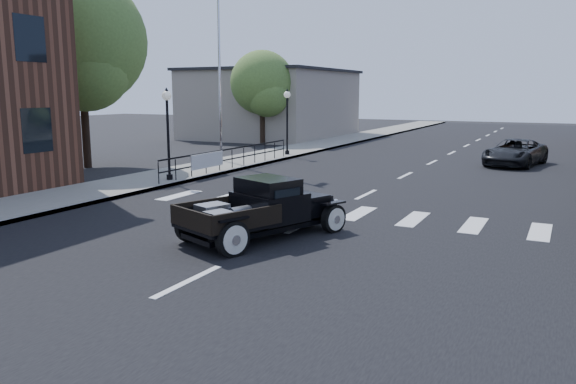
% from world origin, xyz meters
% --- Properties ---
extents(ground, '(120.00, 120.00, 0.00)m').
position_xyz_m(ground, '(0.00, 0.00, 0.00)').
color(ground, black).
rests_on(ground, ground).
extents(road, '(14.00, 80.00, 0.02)m').
position_xyz_m(road, '(0.00, 15.00, 0.01)').
color(road, black).
rests_on(road, ground).
extents(road_markings, '(12.00, 60.00, 0.06)m').
position_xyz_m(road_markings, '(0.00, 10.00, 0.00)').
color(road_markings, silver).
rests_on(road_markings, ground).
extents(sidewalk_left, '(3.00, 80.00, 0.15)m').
position_xyz_m(sidewalk_left, '(-8.50, 15.00, 0.07)').
color(sidewalk_left, gray).
rests_on(sidewalk_left, ground).
extents(low_building_left, '(10.00, 12.00, 5.00)m').
position_xyz_m(low_building_left, '(-15.00, 28.00, 2.50)').
color(low_building_left, gray).
rests_on(low_building_left, ground).
extents(railing, '(0.08, 10.00, 1.00)m').
position_xyz_m(railing, '(-7.30, 10.00, 0.65)').
color(railing, black).
rests_on(railing, sidewalk_left).
extents(banner, '(0.04, 2.20, 0.60)m').
position_xyz_m(banner, '(-7.22, 8.00, 0.45)').
color(banner, silver).
rests_on(banner, sidewalk_left).
extents(lamp_post_b, '(0.36, 0.36, 3.49)m').
position_xyz_m(lamp_post_b, '(-7.60, 6.00, 1.90)').
color(lamp_post_b, black).
rests_on(lamp_post_b, sidewalk_left).
extents(lamp_post_c, '(0.36, 0.36, 3.49)m').
position_xyz_m(lamp_post_c, '(-7.60, 16.00, 1.90)').
color(lamp_post_c, black).
rests_on(lamp_post_c, sidewalk_left).
extents(flagpole, '(0.12, 0.12, 11.24)m').
position_xyz_m(flagpole, '(-9.20, 12.00, 5.77)').
color(flagpole, silver).
rests_on(flagpole, sidewalk_left).
extents(big_tree_near, '(5.95, 5.95, 8.74)m').
position_xyz_m(big_tree_near, '(-14.00, 8.00, 4.37)').
color(big_tree_near, '#4B6A2D').
rests_on(big_tree_near, ground).
extents(big_tree_far, '(4.23, 4.23, 6.22)m').
position_xyz_m(big_tree_far, '(-12.50, 22.00, 3.11)').
color(big_tree_far, '#4B6A2D').
rests_on(big_tree_far, ground).
extents(hotrod_pickup, '(3.41, 4.70, 1.48)m').
position_xyz_m(hotrod_pickup, '(-0.35, 0.41, 0.74)').
color(hotrod_pickup, black).
rests_on(hotrod_pickup, ground).
extents(second_car, '(2.91, 4.81, 1.25)m').
position_xyz_m(second_car, '(3.76, 17.68, 0.62)').
color(second_car, black).
rests_on(second_car, ground).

